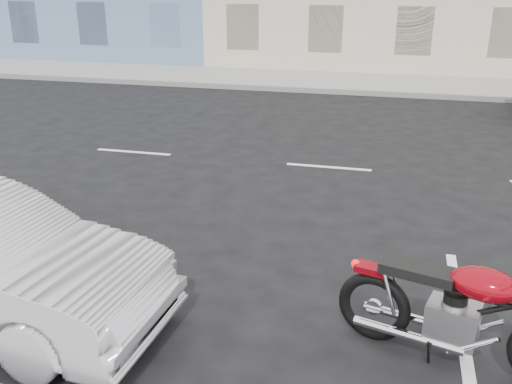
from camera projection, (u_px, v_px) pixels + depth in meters
ground at (439, 176)px, 10.30m from camera, size 120.00×120.00×0.00m
sidewalk_far at (273, 79)px, 19.29m from camera, size 80.00×3.40×0.15m
curb_far at (261, 88)px, 17.74m from camera, size 80.00×0.12×0.16m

